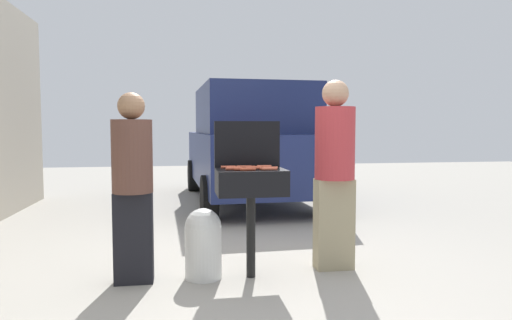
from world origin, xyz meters
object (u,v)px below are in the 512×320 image
object	(u,v)px
hot_dog_6	(242,169)
hot_dog_9	(234,168)
hot_dog_12	(248,169)
hot_dog_14	(270,168)
person_left	(133,181)
parked_minivan	(251,144)
hot_dog_1	(270,169)
hot_dog_2	(244,167)
hot_dog_13	(253,168)
hot_dog_10	(234,169)
bbq_grill	(251,186)
propane_tank	(203,242)
hot_dog_0	(248,167)
hot_dog_11	(233,168)
hot_dog_5	(260,167)
hot_dog_8	(264,167)
hot_dog_4	(228,167)
hot_dog_7	(254,168)
hot_dog_3	(267,168)
person_right	(335,167)

from	to	relation	value
hot_dog_6	hot_dog_9	distance (m)	0.10
hot_dog_12	hot_dog_14	xyz separation A→B (m)	(0.21, 0.09, 0.00)
hot_dog_9	person_left	bearing A→B (deg)	176.21
hot_dog_14	parked_minivan	bearing A→B (deg)	83.50
hot_dog_1	hot_dog_2	bearing A→B (deg)	129.08
hot_dog_13	hot_dog_10	bearing A→B (deg)	-162.88
bbq_grill	propane_tank	size ratio (longest dim) A/B	1.55
hot_dog_0	hot_dog_12	size ratio (longest dim) A/B	1.00
hot_dog_11	hot_dog_0	bearing A→B (deg)	16.77
hot_dog_5	hot_dog_6	distance (m)	0.23
hot_dog_8	hot_dog_4	bearing A→B (deg)	-179.92
hot_dog_6	hot_dog_11	world-z (taller)	same
hot_dog_11	hot_dog_7	bearing A→B (deg)	-17.57
hot_dog_12	hot_dog_11	bearing A→B (deg)	122.81
hot_dog_1	person_left	bearing A→B (deg)	172.12
hot_dog_2	hot_dog_6	world-z (taller)	same
hot_dog_6	bbq_grill	bearing A→B (deg)	51.20
hot_dog_5	parked_minivan	world-z (taller)	parked_minivan
hot_dog_1	hot_dog_13	xyz separation A→B (m)	(-0.13, 0.13, 0.00)
hot_dog_0	hot_dog_9	size ratio (longest dim) A/B	1.00
hot_dog_4	hot_dog_14	size ratio (longest dim) A/B	1.00
hot_dog_1	hot_dog_8	size ratio (longest dim) A/B	1.00
hot_dog_3	hot_dog_5	bearing A→B (deg)	109.31
hot_dog_4	hot_dog_6	distance (m)	0.23
person_right	hot_dog_8	bearing A→B (deg)	-5.93
hot_dog_12	hot_dog_9	bearing A→B (deg)	131.90
hot_dog_7	hot_dog_9	xyz separation A→B (m)	(-0.17, 0.00, 0.00)
hot_dog_8	person_right	distance (m)	0.67
hot_dog_7	hot_dog_8	size ratio (longest dim) A/B	1.00
parked_minivan	hot_dog_11	bearing A→B (deg)	76.67
hot_dog_0	hot_dog_13	xyz separation A→B (m)	(0.03, -0.07, 0.00)
propane_tank	person_left	xyz separation A→B (m)	(-0.59, -0.02, 0.55)
bbq_grill	hot_dog_10	distance (m)	0.24
bbq_grill	hot_dog_6	xyz separation A→B (m)	(-0.10, -0.12, 0.16)
hot_dog_10	hot_dog_12	xyz separation A→B (m)	(0.11, -0.09, 0.00)
hot_dog_7	hot_dog_3	bearing A→B (deg)	-28.37
hot_dog_13	hot_dog_14	bearing A→B (deg)	-17.79
hot_dog_1	hot_dog_5	bearing A→B (deg)	109.50
person_right	bbq_grill	bearing A→B (deg)	0.37
propane_tank	parked_minivan	size ratio (longest dim) A/B	0.14
hot_dog_8	hot_dog_9	size ratio (longest dim) A/B	1.00
hot_dog_1	hot_dog_3	xyz separation A→B (m)	(-0.01, 0.04, 0.00)
hot_dog_3	hot_dog_12	distance (m)	0.18
hot_dog_8	propane_tank	bearing A→B (deg)	-173.87
bbq_grill	propane_tank	xyz separation A→B (m)	(-0.42, 0.03, -0.49)
hot_dog_7	hot_dog_13	world-z (taller)	same
hot_dog_2	bbq_grill	bearing A→B (deg)	-61.63
hot_dog_5	propane_tank	size ratio (longest dim) A/B	0.21
hot_dog_8	hot_dog_13	distance (m)	0.16
bbq_grill	hot_dog_3	bearing A→B (deg)	-38.93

